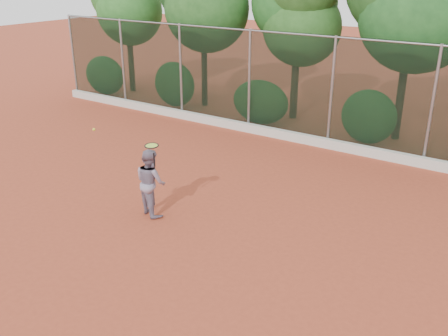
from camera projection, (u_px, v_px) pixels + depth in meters
The scene contains 6 objects.
ground at pixel (198, 236), 10.84m from camera, with size 80.00×80.00×0.00m, color #A34026.
concrete_curb at pixel (325, 143), 16.01m from camera, with size 24.00×0.20×0.30m, color beige.
tennis_player at pixel (151, 182), 11.52m from camera, with size 0.78×0.61×1.60m, color gray.
chainlink_fence at pixel (332, 90), 15.51m from camera, with size 24.09×0.09×3.50m.
tennis_racket at pixel (152, 147), 10.87m from camera, with size 0.42×0.42×0.54m.
tennis_ball_in_flight at pixel (94, 129), 11.67m from camera, with size 0.07×0.07×0.07m.
Camera 1 is at (5.77, -7.54, 5.46)m, focal length 40.00 mm.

